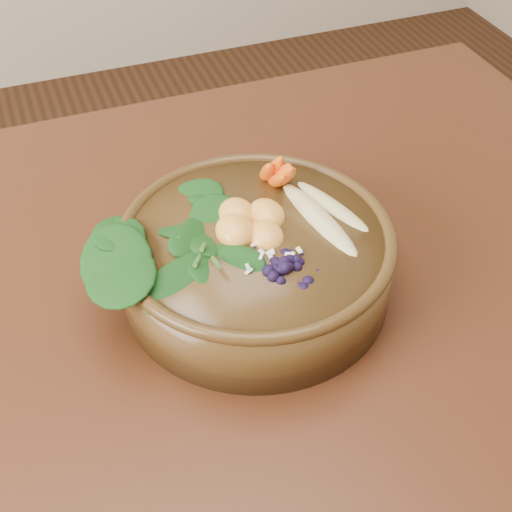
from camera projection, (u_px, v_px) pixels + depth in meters
dining_table at (49, 411)px, 0.79m from camera, size 1.60×0.90×0.75m
stoneware_bowl at (256, 263)px, 0.77m from camera, size 0.31×0.31×0.08m
kale_heap at (193, 197)px, 0.76m from camera, size 0.20×0.19×0.04m
carrot_cluster at (269, 152)px, 0.79m from camera, size 0.06×0.06×0.08m
banana_halves at (326, 202)px, 0.77m from camera, size 0.08×0.17×0.03m
mandarin_cluster at (251, 213)px, 0.75m from camera, size 0.09×0.10×0.03m
blueberry_pile at (285, 256)px, 0.69m from camera, size 0.14×0.11×0.04m
coconut_flakes at (266, 244)px, 0.73m from camera, size 0.10×0.08×0.01m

